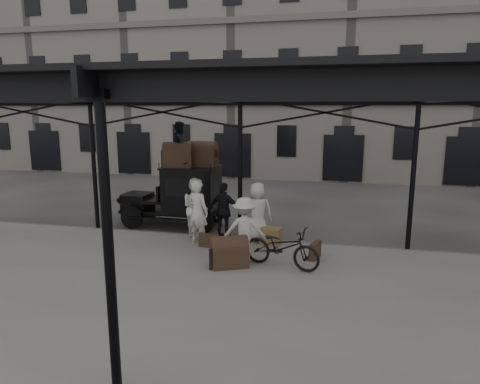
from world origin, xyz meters
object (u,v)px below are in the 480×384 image
object	(u,v)px
porter_left	(198,212)
steamer_trunk_platform	(229,254)
steamer_trunk_roof_near	(178,157)
taxi	(184,193)
porter_official	(224,211)
bicycle	(282,247)

from	to	relation	value
porter_left	steamer_trunk_platform	world-z (taller)	porter_left
porter_left	steamer_trunk_platform	bearing A→B (deg)	147.84
steamer_trunk_roof_near	steamer_trunk_platform	distance (m)	4.96
steamer_trunk_platform	porter_left	bearing A→B (deg)	105.09
taxi	steamer_trunk_roof_near	bearing A→B (deg)	-108.07
porter_official	steamer_trunk_roof_near	distance (m)	2.80
taxi	steamer_trunk_platform	world-z (taller)	taxi
taxi	steamer_trunk_roof_near	distance (m)	1.36
taxi	porter_left	bearing A→B (deg)	-59.81
taxi	porter_official	bearing A→B (deg)	-38.98
bicycle	taxi	bearing A→B (deg)	63.51
porter_left	taxi	bearing A→B (deg)	-41.57
taxi	porter_left	distance (m)	2.47
taxi	porter_official	distance (m)	2.45
steamer_trunk_roof_near	porter_official	bearing A→B (deg)	-45.48
porter_left	steamer_trunk_roof_near	xyz separation A→B (m)	(-1.32, 1.89, 1.42)
steamer_trunk_roof_near	steamer_trunk_platform	bearing A→B (deg)	-65.15
porter_official	steamer_trunk_platform	world-z (taller)	porter_official
taxi	bicycle	xyz separation A→B (m)	(3.97, -3.59, -0.52)
steamer_trunk_roof_near	taxi	bearing A→B (deg)	59.51
taxi	bicycle	bearing A→B (deg)	-42.16
steamer_trunk_roof_near	steamer_trunk_platform	world-z (taller)	steamer_trunk_roof_near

